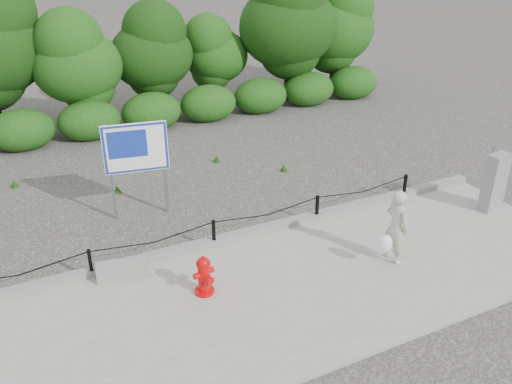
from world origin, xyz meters
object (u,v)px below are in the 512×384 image
at_px(utility_cabinet, 494,182).
at_px(advertising_sign, 136,152).
at_px(concrete_block, 122,270).
at_px(fire_hydrant, 204,276).
at_px(pedestrian, 396,227).

xyz_separation_m(utility_cabinet, advertising_sign, (-7.36, 3.43, 0.82)).
distance_m(concrete_block, utility_cabinet, 8.47).
bearing_deg(fire_hydrant, concrete_block, 123.46).
height_order(pedestrian, advertising_sign, advertising_sign).
distance_m(fire_hydrant, concrete_block, 1.69).
distance_m(concrete_block, advertising_sign, 2.87).
relative_size(fire_hydrant, utility_cabinet, 0.51).
relative_size(fire_hydrant, concrete_block, 0.81).
xyz_separation_m(pedestrian, concrete_block, (-4.95, 1.81, -0.60)).
relative_size(concrete_block, advertising_sign, 0.42).
height_order(fire_hydrant, concrete_block, fire_hydrant).
distance_m(pedestrian, utility_cabinet, 3.50).
bearing_deg(advertising_sign, fire_hydrant, -76.69).
bearing_deg(pedestrian, fire_hydrant, 76.25).
bearing_deg(fire_hydrant, pedestrian, -22.90).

